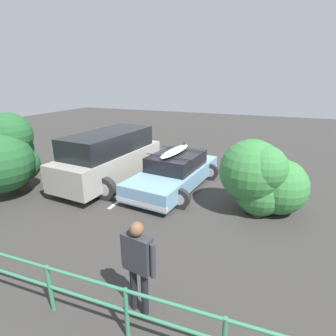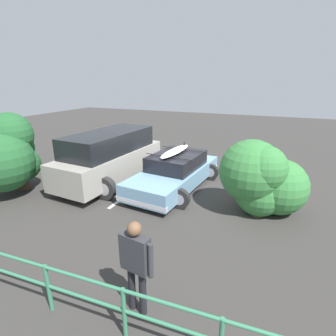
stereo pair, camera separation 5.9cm
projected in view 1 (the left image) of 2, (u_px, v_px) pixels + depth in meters
ground_plane at (176, 183)px, 10.14m from camera, size 44.00×44.00×0.02m
parking_stripe at (144, 182)px, 10.21m from camera, size 0.12×4.76×0.00m
sedan_car at (175, 172)px, 9.60m from camera, size 2.71×4.66×1.54m
suv_car at (110, 156)px, 10.06m from camera, size 2.79×5.03×1.96m
person_bystander at (138, 260)px, 4.24m from camera, size 0.67×0.27×1.74m
railing_fence at (16, 271)px, 4.61m from camera, size 10.24×0.56×0.93m
bush_near_left at (261, 178)px, 7.62m from camera, size 2.56×2.02×2.28m
bush_near_right at (5, 152)px, 9.02m from camera, size 2.63×2.63×2.80m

